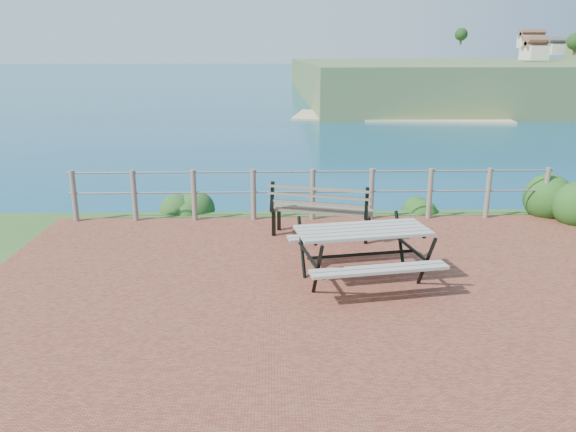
% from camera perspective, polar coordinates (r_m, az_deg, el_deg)
% --- Properties ---
extents(ground, '(10.00, 7.00, 0.12)m').
position_cam_1_polar(ground, '(7.93, 4.18, -7.36)').
color(ground, brown).
rests_on(ground, ground).
extents(ocean, '(1200.00, 1200.00, 0.00)m').
position_cam_1_polar(ocean, '(207.25, -1.45, 15.40)').
color(ocean, '#136675').
rests_on(ocean, ground).
extents(safety_railing, '(9.40, 0.10, 1.00)m').
position_cam_1_polar(safety_railing, '(10.92, 2.51, 2.49)').
color(safety_railing, '#6B5B4C').
rests_on(safety_railing, ground).
extents(picnic_table, '(1.94, 1.58, 0.78)m').
position_cam_1_polar(picnic_table, '(8.02, 7.52, -3.36)').
color(picnic_table, gray).
rests_on(picnic_table, ground).
extents(park_bench, '(1.84, 0.95, 1.01)m').
position_cam_1_polar(park_bench, '(9.84, 3.41, 1.46)').
color(park_bench, brown).
rests_on(park_bench, ground).
extents(shrub_right_edge, '(0.99, 0.99, 1.42)m').
position_cam_1_polar(shrub_right_edge, '(12.41, 26.09, -0.24)').
color(shrub_right_edge, '#204716').
rests_on(shrub_right_edge, ground).
extents(shrub_lip_west, '(0.82, 0.82, 0.58)m').
position_cam_1_polar(shrub_lip_west, '(11.98, -10.43, 0.64)').
color(shrub_lip_west, '#234C1C').
rests_on(shrub_lip_west, ground).
extents(shrub_lip_east, '(0.70, 0.70, 0.42)m').
position_cam_1_polar(shrub_lip_east, '(12.10, 13.99, 0.57)').
color(shrub_lip_east, '#204716').
rests_on(shrub_lip_east, ground).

